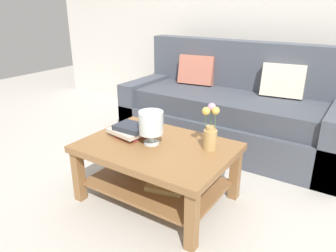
{
  "coord_description": "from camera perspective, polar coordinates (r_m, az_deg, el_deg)",
  "views": [
    {
      "loc": [
        1.23,
        -2.14,
        1.44
      ],
      "look_at": [
        -0.02,
        -0.24,
        0.56
      ],
      "focal_mm": 34.18,
      "sensor_mm": 36.0,
      "label": 1
    }
  ],
  "objects": [
    {
      "name": "flower_pitcher",
      "position": [
        2.25,
        7.56,
        -0.91
      ],
      "size": [
        0.12,
        0.1,
        0.34
      ],
      "color": "tan",
      "rests_on": "coffee_table"
    },
    {
      "name": "book_stack_main",
      "position": [
        2.5,
        -6.83,
        -0.79
      ],
      "size": [
        0.31,
        0.25,
        0.1
      ],
      "color": "#993833",
      "rests_on": "coffee_table"
    },
    {
      "name": "coffee_table",
      "position": [
        2.41,
        -1.93,
        -6.13
      ],
      "size": [
        1.1,
        0.79,
        0.46
      ],
      "color": "olive",
      "rests_on": "ground"
    },
    {
      "name": "couch",
      "position": [
        3.45,
        11.25,
        2.65
      ],
      "size": [
        2.26,
        0.9,
        1.06
      ],
      "color": "#474C56",
      "rests_on": "ground"
    },
    {
      "name": "back_wall",
      "position": [
        3.98,
        16.3,
        19.16
      ],
      "size": [
        6.4,
        0.12,
        2.7
      ],
      "primitive_type": "cube",
      "color": "beige",
      "rests_on": "ground"
    },
    {
      "name": "glass_hurricane_vase",
      "position": [
        2.31,
        -3.0,
        0.43
      ],
      "size": [
        0.18,
        0.18,
        0.25
      ],
      "color": "silver",
      "rests_on": "coffee_table"
    },
    {
      "name": "ground_plane",
      "position": [
        2.85,
        3.01,
        -9.08
      ],
      "size": [
        10.0,
        10.0,
        0.0
      ],
      "primitive_type": "plane",
      "color": "#B7B2A8"
    }
  ]
}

